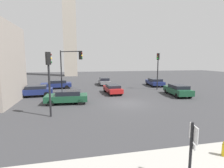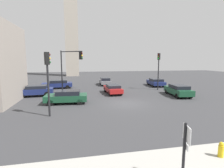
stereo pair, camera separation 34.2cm
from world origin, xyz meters
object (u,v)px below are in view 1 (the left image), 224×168
Objects in this scene: car_0 at (104,81)px; car_3 at (113,89)px; traffic_light_0 at (49,72)px; car_1 at (155,82)px; car_4 at (178,90)px; traffic_light_1 at (70,63)px; direction_sign at (192,147)px; car_5 at (67,97)px; car_6 at (35,91)px; traffic_light_2 at (158,65)px; car_2 at (57,84)px.

car_0 is 8.74m from car_3.
car_0 is at bearing 39.05° from traffic_light_0.
car_1 is 1.00× the size of car_4.
traffic_light_1 reaches higher than car_0.
direction_sign reaches higher than car_4.
direction_sign is 18.05m from car_3.
direction_sign is 25.73m from car_1.
car_0 is 1.03× the size of car_5.
traffic_light_1 is 1.32× the size of car_6.
car_5 is (-6.22, -13.10, 0.01)m from car_0.
car_6 is (-4.42, -0.61, -3.47)m from traffic_light_1.
car_4 is at bearing 63.08° from traffic_light_2.
traffic_light_0 is 1.14× the size of car_0.
direction_sign is 0.47× the size of car_1.
car_2 is at bearing -49.47° from traffic_light_2.
traffic_light_1 is at bearing 53.51° from traffic_light_0.
car_1 is (10.18, 23.61, -0.84)m from direction_sign.
direction_sign reaches higher than car_5.
traffic_light_0 is at bearing 159.54° from car_0.
direction_sign is 0.39× the size of traffic_light_1.
direction_sign is 19.48m from traffic_light_1.
car_0 is at bearing 87.73° from traffic_light_1.
traffic_light_2 is 1.27× the size of car_5.
direction_sign is 26.78m from car_0.
traffic_light_2 is 8.36m from car_3.
car_2 reaches higher than car_1.
traffic_light_1 is 5.66m from car_6.
car_0 is 1.02× the size of car_3.
traffic_light_0 is at bearing 78.55° from car_5.
car_2 is at bearing -112.65° from car_6.
traffic_light_2 is 16.53m from car_2.
traffic_light_0 is at bearing 88.87° from car_2.
car_2 is 1.09× the size of car_5.
car_5 is at bearing 128.35° from car_6.
traffic_light_0 reaches higher than car_6.
direction_sign is at bearing 173.76° from car_3.
traffic_light_0 reaches higher than car_2.
traffic_light_0 reaches higher than car_1.
traffic_light_1 is at bearing 80.51° from car_4.
car_0 is 0.94× the size of car_1.
traffic_light_1 reaches higher than car_1.
car_4 is at bearing 144.97° from car_2.
traffic_light_2 is at bearing -131.69° from car_0.
traffic_light_2 is at bearing -152.25° from car_5.
car_3 is 8.63m from car_4.
traffic_light_2 is at bearing 38.41° from traffic_light_1.
car_0 is at bearing 39.49° from car_4.
direction_sign reaches higher than car_2.
car_1 is at bearing -107.05° from car_0.
direction_sign is at bearing 100.95° from car_2.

